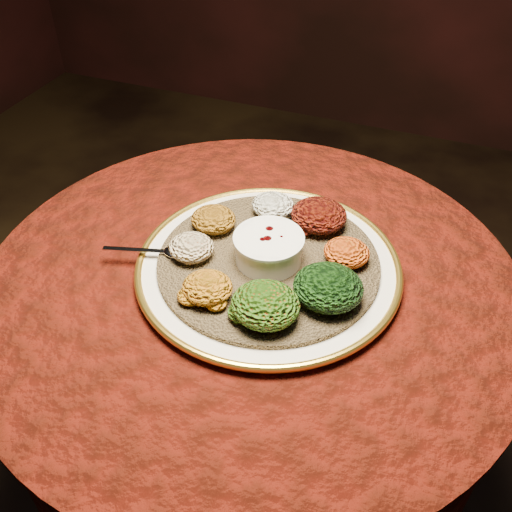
% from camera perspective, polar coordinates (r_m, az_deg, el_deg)
% --- Properties ---
extents(table, '(0.96, 0.96, 0.73)m').
position_cam_1_polar(table, '(1.14, -0.48, -8.55)').
color(table, black).
rests_on(table, ground).
extents(platter, '(0.60, 0.60, 0.02)m').
position_cam_1_polar(platter, '(1.01, 1.24, -1.04)').
color(platter, white).
rests_on(platter, table).
extents(injera, '(0.50, 0.50, 0.01)m').
position_cam_1_polar(injera, '(1.00, 1.24, -0.58)').
color(injera, brown).
rests_on(injera, platter).
extents(stew_bowl, '(0.12, 0.12, 0.05)m').
position_cam_1_polar(stew_bowl, '(0.98, 1.27, 0.93)').
color(stew_bowl, white).
rests_on(stew_bowl, injera).
extents(spoon, '(0.15, 0.06, 0.01)m').
position_cam_1_polar(spoon, '(1.02, -8.68, 0.44)').
color(spoon, silver).
rests_on(spoon, injera).
extents(portion_ayib, '(0.08, 0.08, 0.04)m').
position_cam_1_polar(portion_ayib, '(1.09, 1.70, 5.09)').
color(portion_ayib, white).
rests_on(portion_ayib, injera).
extents(portion_kitfo, '(0.10, 0.10, 0.05)m').
position_cam_1_polar(portion_kitfo, '(1.06, 6.31, 4.08)').
color(portion_kitfo, black).
rests_on(portion_kitfo, injera).
extents(portion_tikil, '(0.08, 0.08, 0.04)m').
position_cam_1_polar(portion_tikil, '(1.00, 9.05, 0.35)').
color(portion_tikil, '#A9680E').
rests_on(portion_tikil, injera).
extents(portion_gomen, '(0.11, 0.11, 0.05)m').
position_cam_1_polar(portion_gomen, '(0.92, 7.23, -3.13)').
color(portion_gomen, black).
rests_on(portion_gomen, injera).
extents(portion_mixveg, '(0.11, 0.10, 0.05)m').
position_cam_1_polar(portion_mixveg, '(0.88, 0.96, -4.89)').
color(portion_mixveg, '#9E250A').
rests_on(portion_mixveg, injera).
extents(portion_kik, '(0.08, 0.08, 0.04)m').
position_cam_1_polar(portion_kik, '(0.92, -4.89, -3.16)').
color(portion_kik, '#C16811').
rests_on(portion_kik, injera).
extents(portion_timatim, '(0.08, 0.08, 0.04)m').
position_cam_1_polar(portion_timatim, '(1.00, -6.48, 0.87)').
color(portion_timatim, maroon).
rests_on(portion_timatim, injera).
extents(portion_shiro, '(0.08, 0.08, 0.04)m').
position_cam_1_polar(portion_shiro, '(1.06, -4.28, 3.68)').
color(portion_shiro, '#8D5611').
rests_on(portion_shiro, injera).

